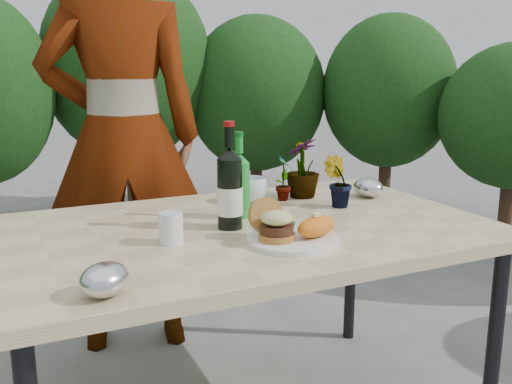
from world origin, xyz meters
name	(u,v)px	position (x,y,z in m)	size (l,w,h in m)	color
patio_table	(246,242)	(0.00, 0.00, 0.69)	(1.60, 1.00, 0.75)	#C8B385
shrub_hedge	(112,97)	(-0.10, 1.61, 1.09)	(6.79, 5.05, 2.04)	#382316
dinner_plate	(293,240)	(0.05, -0.23, 0.76)	(0.28, 0.28, 0.01)	white
burger_stack	(274,223)	(0.00, -0.21, 0.81)	(0.11, 0.16, 0.11)	#B7722D
sweet_potato	(316,226)	(0.12, -0.25, 0.80)	(0.15, 0.08, 0.06)	orange
grilled_veg	(284,225)	(0.07, -0.13, 0.78)	(0.08, 0.05, 0.03)	olive
wine_bottle	(230,190)	(-0.06, -0.01, 0.88)	(0.08, 0.08, 0.35)	black
sparkling_water	(239,187)	(0.02, 0.11, 0.86)	(0.07, 0.07, 0.30)	#1A912A
plastic_cup	(171,228)	(-0.28, -0.08, 0.80)	(0.07, 0.07, 0.10)	white
seedling_left	(284,176)	(0.28, 0.26, 0.85)	(0.10, 0.07, 0.19)	#215C1F
seedling_mid	(338,182)	(0.41, 0.08, 0.85)	(0.11, 0.09, 0.19)	#20511B
seedling_right	(303,168)	(0.37, 0.28, 0.87)	(0.13, 0.13, 0.24)	#28511B
blue_bowl	(251,190)	(0.15, 0.29, 0.80)	(0.12, 0.12, 0.10)	white
foil_packet_left	(105,280)	(-0.53, -0.40, 0.79)	(0.13, 0.11, 0.08)	silver
foil_packet_right	(368,188)	(0.61, 0.17, 0.79)	(0.13, 0.11, 0.08)	#BABCC1
person	(123,138)	(-0.22, 0.82, 0.96)	(0.70, 0.46, 1.92)	brown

